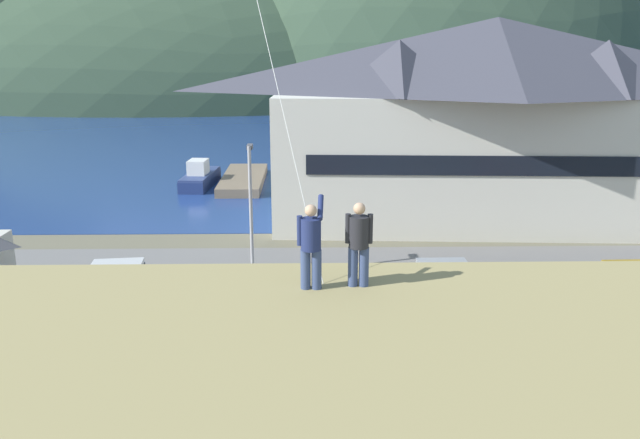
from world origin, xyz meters
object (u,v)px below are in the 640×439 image
(parked_car_front_row_end, at_px, (630,285))
(person_companion, at_px, (359,242))
(wharf_dock, at_px, (243,180))
(parked_car_front_row_red, at_px, (120,283))
(person_kite_flyer, at_px, (311,243))
(parked_car_back_row_right, at_px, (441,283))
(parked_car_front_row_silver, at_px, (143,348))
(harbor_lodge, at_px, (492,116))
(parked_car_lone_by_shed, at_px, (292,355))
(moored_boat_wharfside, at_px, (200,177))
(parking_light_pole, at_px, (251,202))
(moored_boat_outer_mooring, at_px, (290,173))
(parked_car_back_row_left, at_px, (244,296))
(parked_car_mid_row_center, at_px, (574,372))

(parked_car_front_row_end, distance_m, person_companion, 18.74)
(wharf_dock, distance_m, parked_car_front_row_red, 24.51)
(person_kite_flyer, bearing_deg, wharf_dock, 97.77)
(parked_car_back_row_right, bearing_deg, parked_car_front_row_silver, -152.74)
(harbor_lodge, relative_size, wharf_dock, 2.80)
(person_kite_flyer, bearing_deg, parked_car_front_row_end, 43.48)
(wharf_dock, bearing_deg, parked_car_lone_by_shed, -81.62)
(moored_boat_wharfside, height_order, person_kite_flyer, person_kite_flyer)
(parked_car_lone_by_shed, bearing_deg, harbor_lodge, 59.45)
(parking_light_pole, bearing_deg, person_kite_flyer, -80.82)
(harbor_lodge, relative_size, parked_car_front_row_end, 6.64)
(moored_boat_outer_mooring, xyz_separation_m, parked_car_front_row_end, (14.88, -25.82, 0.34))
(moored_boat_outer_mooring, height_order, parked_car_back_row_left, moored_boat_outer_mooring)
(parked_car_back_row_left, bearing_deg, parked_car_front_row_silver, -123.26)
(parked_car_back_row_right, xyz_separation_m, person_kite_flyer, (-5.56, -13.16, 5.99))
(parked_car_front_row_red, bearing_deg, person_companion, -55.93)
(parked_car_front_row_red, height_order, person_kite_flyer, person_kite_flyer)
(moored_boat_wharfside, bearing_deg, parked_car_mid_row_center, -62.10)
(parked_car_back_row_right, bearing_deg, person_kite_flyer, -112.89)
(parked_car_lone_by_shed, relative_size, parking_light_pole, 0.69)
(wharf_dock, xyz_separation_m, moored_boat_wharfside, (-3.29, -0.82, 0.37))
(wharf_dock, relative_size, moored_boat_wharfside, 1.63)
(parked_car_lone_by_shed, xyz_separation_m, parking_light_pole, (-2.08, 9.73, 2.71))
(person_companion, bearing_deg, parked_car_back_row_right, 70.56)
(parked_car_front_row_end, relative_size, parked_car_front_row_silver, 0.98)
(parked_car_lone_by_shed, height_order, parking_light_pole, parking_light_pole)
(moored_boat_outer_mooring, xyz_separation_m, parked_car_back_row_left, (-1.20, -26.67, 0.34))
(parked_car_lone_by_shed, xyz_separation_m, person_companion, (1.56, -6.71, 5.98))
(harbor_lodge, height_order, parked_car_front_row_red, harbor_lodge)
(parking_light_pole, relative_size, person_companion, 3.62)
(harbor_lodge, relative_size, parked_car_mid_row_center, 6.47)
(parked_car_front_row_silver, relative_size, person_kite_flyer, 2.33)
(harbor_lodge, bearing_deg, wharf_dock, 146.17)
(harbor_lodge, xyz_separation_m, parked_car_mid_row_center, (-3.02, -21.21, -5.45))
(harbor_lodge, distance_m, parked_car_front_row_end, 15.22)
(parked_car_mid_row_center, distance_m, person_companion, 10.82)
(person_kite_flyer, bearing_deg, parked_car_back_row_right, 67.11)
(moored_boat_wharfside, distance_m, person_companion, 38.47)
(harbor_lodge, distance_m, moored_boat_wharfside, 22.81)
(parked_car_back_row_right, relative_size, person_kite_flyer, 2.28)
(parked_car_back_row_left, xyz_separation_m, parked_car_front_row_silver, (-2.93, -4.46, 0.00))
(moored_boat_outer_mooring, distance_m, parked_car_front_row_silver, 31.41)
(moored_boat_wharfside, relative_size, parked_car_lone_by_shed, 1.43)
(person_kite_flyer, xyz_separation_m, person_companion, (0.96, 0.13, -0.02))
(parked_car_front_row_red, distance_m, parked_car_front_row_silver, 6.43)
(moored_boat_outer_mooring, relative_size, person_kite_flyer, 4.56)
(parked_car_front_row_silver, bearing_deg, parked_car_back_row_right, 27.26)
(parked_car_lone_by_shed, height_order, person_companion, person_companion)
(parked_car_lone_by_shed, relative_size, parked_car_mid_row_center, 0.99)
(wharf_dock, height_order, moored_boat_outer_mooring, moored_boat_outer_mooring)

